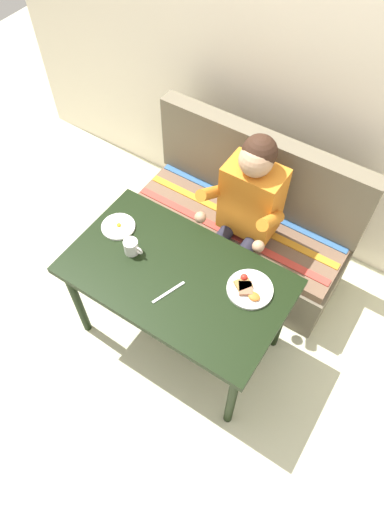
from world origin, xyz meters
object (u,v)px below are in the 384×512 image
Objects in this scene: coffee_mug at (131,247)px; plate_breakfast at (249,288)px; couch at (241,228)px; person at (245,209)px; plate_eggs at (118,226)px; table at (177,282)px; knife at (168,292)px.

plate_breakfast is at bearing 11.85° from coffee_mug.
plate_breakfast is (0.37, -0.64, 0.41)m from couch.
coffee_mug is at bearing -121.54° from person.
couch is 1.19× the size of person.
table is at bearing -10.09° from plate_eggs.
table is 6.23× the size of plate_eggs.
plate_eggs is 0.96× the size of knife.
plate_breakfast is 1.20× the size of knife.
table is at bearing 123.68° from knife.
couch is 0.84m from plate_breakfast.
couch reaches higher than plate_breakfast.
table is 6.00× the size of knife.
couch is 0.45m from person.
table is 0.83× the size of couch.
plate_eggs is 1.63× the size of coffee_mug.
coffee_mug reaches higher than plate_eggs.
plate_eggs is at bearing -136.70° from person.
plate_eggs is 0.52m from knife.
person reaches higher than knife.
person is at bearing 121.30° from plate_breakfast.
couch is at bearing 56.30° from plate_eggs.
plate_eggs is (-0.54, -0.51, -0.00)m from person.
plate_breakfast reaches higher than plate_eggs.
coffee_mug is (-0.65, -0.14, 0.03)m from plate_breakfast.
person reaches higher than coffee_mug.
coffee_mug is at bearing -168.15° from plate_breakfast.
person is 0.54m from plate_breakfast.
table is 0.60m from person.
coffee_mug reaches higher than plate_breakfast.
person is at bearing 58.46° from coffee_mug.
knife is at bearing -18.28° from coffee_mug.
knife is (0.03, -0.12, 0.08)m from table.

